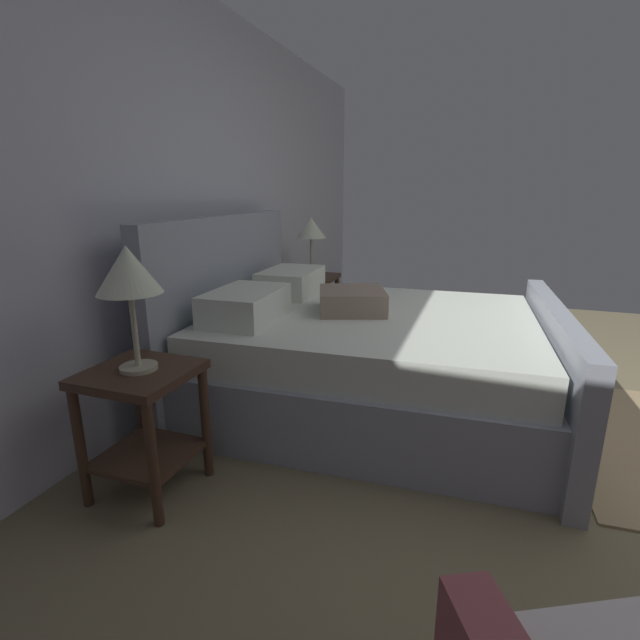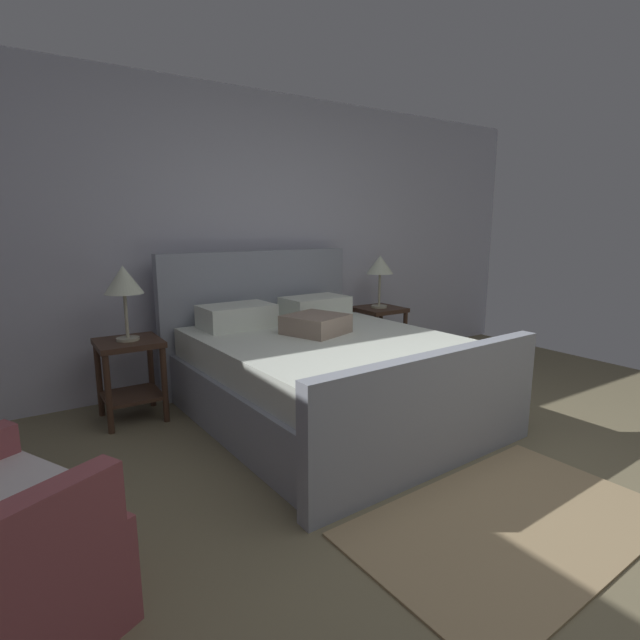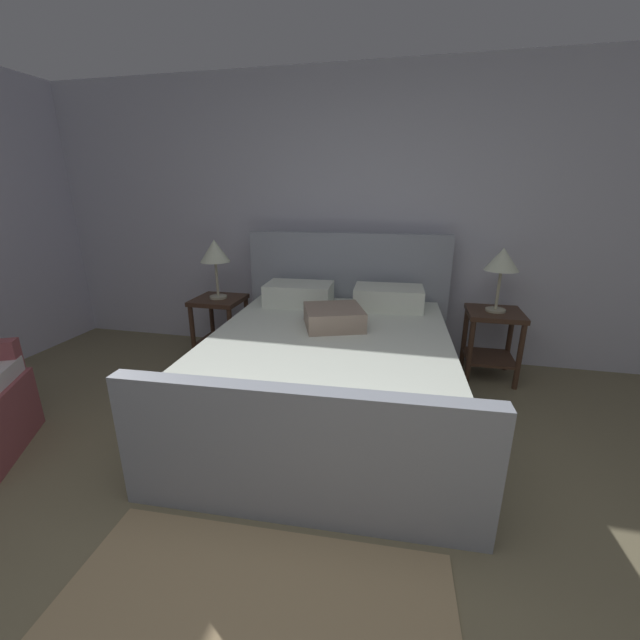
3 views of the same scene
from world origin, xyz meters
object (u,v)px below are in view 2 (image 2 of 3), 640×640
bed (323,370)px  table_lamp_right (380,266)px  nightstand_left (130,366)px  table_lamp_left (124,282)px  nightstand_right (379,326)px

bed → table_lamp_right: bearing=33.9°
table_lamp_right → nightstand_left: 2.53m
nightstand_left → table_lamp_left: size_ratio=1.11×
table_lamp_right → bed: bearing=-146.1°
table_lamp_right → table_lamp_left: table_lamp_left is taller
nightstand_left → table_lamp_right: bearing=2.7°
nightstand_right → bed: bearing=-146.1°
bed → table_lamp_right: (1.23, 0.82, 0.67)m
nightstand_right → nightstand_left: (-2.45, -0.12, 0.00)m
nightstand_right → nightstand_left: bearing=-177.3°
table_lamp_right → nightstand_left: table_lamp_right is taller
table_lamp_right → table_lamp_left: (-2.45, -0.12, 0.01)m
nightstand_right → nightstand_left: size_ratio=1.00×
nightstand_left → table_lamp_left: (-0.00, 0.00, 0.62)m
bed → table_lamp_right: bed is taller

